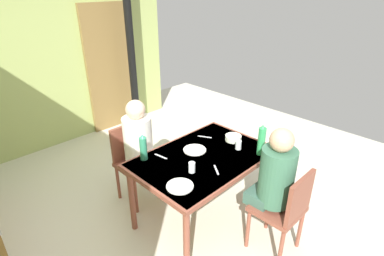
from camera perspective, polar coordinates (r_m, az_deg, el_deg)
name	(u,v)px	position (r m, az deg, el deg)	size (l,w,h in m)	color
ground_plane	(177,236)	(3.18, -2.90, -19.60)	(7.12, 7.12, 0.00)	beige
wall_back	(39,52)	(4.74, -26.84, 12.66)	(4.10, 0.10, 2.81)	#A3B564
door_wooden	(110,69)	(5.15, -15.20, 10.72)	(0.80, 0.05, 2.00)	olive
stove_pipe_column	(130,43)	(4.97, -11.53, 15.35)	(0.12, 0.12, 2.81)	black
dining_table	(203,163)	(2.95, 2.07, -6.62)	(1.33, 0.90, 0.76)	brown
chair_near_diner	(285,208)	(2.83, 17.14, -14.25)	(0.40, 0.40, 0.87)	brown
chair_far_diner	(133,159)	(3.44, -10.96, -5.69)	(0.40, 0.40, 0.87)	brown
person_near_diner	(275,175)	(2.71, 15.40, -8.47)	(0.30, 0.37, 0.77)	#3A6152
person_far_diner	(139,140)	(3.20, -9.98, -2.28)	(0.30, 0.37, 0.77)	silver
water_bottle_green_near	(143,148)	(2.84, -9.16, -3.68)	(0.07, 0.07, 0.26)	#318964
water_bottle_green_far	(261,140)	(2.95, 12.95, -2.30)	(0.07, 0.07, 0.31)	#339E57
serving_bowl_center	(233,138)	(3.21, 7.81, -1.87)	(0.17, 0.17, 0.06)	silver
dinner_plate_near_left	(180,186)	(2.51, -2.30, -10.89)	(0.22, 0.22, 0.01)	white
dinner_plate_near_right	(195,150)	(3.01, 0.52, -4.13)	(0.23, 0.23, 0.01)	white
drinking_glass_by_near_diner	(238,145)	(3.05, 8.73, -3.16)	(0.06, 0.06, 0.09)	silver
drinking_glass_by_far_diner	(192,167)	(2.66, -0.03, -7.41)	(0.06, 0.06, 0.09)	silver
cutlery_knife_near	(205,137)	(3.26, 2.41, -1.67)	(0.15, 0.02, 0.00)	silver
cutlery_fork_near	(161,156)	(2.92, -5.89, -5.34)	(0.15, 0.02, 0.00)	silver
cutlery_knife_far	(216,170)	(2.72, 4.59, -7.85)	(0.15, 0.02, 0.00)	silver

